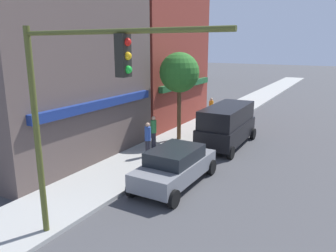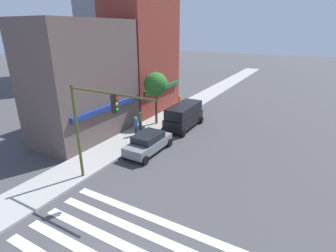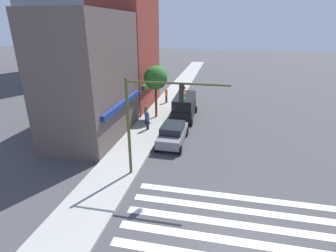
# 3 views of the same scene
# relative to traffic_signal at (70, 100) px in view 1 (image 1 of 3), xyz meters

# --- Properties ---
(storefront_row) EXTENTS (17.83, 5.30, 14.26)m
(storefront_row) POSITION_rel_traffic_signal_xyz_m (10.65, 6.50, 1.87)
(storefront_row) COLOR brown
(storefront_row) RESTS_ON ground_plane
(traffic_signal) EXTENTS (0.32, 5.82, 6.19)m
(traffic_signal) POSITION_rel_traffic_signal_xyz_m (0.00, 0.00, 0.00)
(traffic_signal) COLOR #474C1E
(traffic_signal) RESTS_ON ground_plane
(sedan_grey) EXTENTS (4.42, 2.02, 1.59)m
(sedan_grey) POSITION_rel_traffic_signal_xyz_m (5.22, -0.30, -3.47)
(sedan_grey) COLOR slate
(sedan_grey) RESTS_ON ground_plane
(van_black) EXTENTS (5.04, 2.22, 2.34)m
(van_black) POSITION_rel_traffic_signal_xyz_m (11.49, -0.30, -3.02)
(van_black) COLOR black
(van_black) RESTS_ON ground_plane
(pedestrian_green_top) EXTENTS (0.32, 0.32, 1.77)m
(pedestrian_green_top) POSITION_rel_traffic_signal_xyz_m (8.72, 2.92, -3.24)
(pedestrian_green_top) COLOR #23232D
(pedestrian_green_top) RESTS_ON sidewalk_left
(pedestrian_blue_shirt) EXTENTS (0.32, 0.32, 1.77)m
(pedestrian_blue_shirt) POSITION_rel_traffic_signal_xyz_m (7.31, 2.39, -3.24)
(pedestrian_blue_shirt) COLOR #23232D
(pedestrian_blue_shirt) RESTS_ON sidewalk_left
(pedestrian_orange_vest) EXTENTS (0.32, 0.32, 1.77)m
(pedestrian_orange_vest) POSITION_rel_traffic_signal_xyz_m (16.18, 2.57, -3.24)
(pedestrian_orange_vest) COLOR #23232D
(pedestrian_orange_vest) RESTS_ON sidewalk_left
(street_tree) EXTENTS (2.32, 2.32, 5.15)m
(street_tree) POSITION_rel_traffic_signal_xyz_m (10.93, 2.50, -0.20)
(street_tree) COLOR brown
(street_tree) RESTS_ON sidewalk_left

